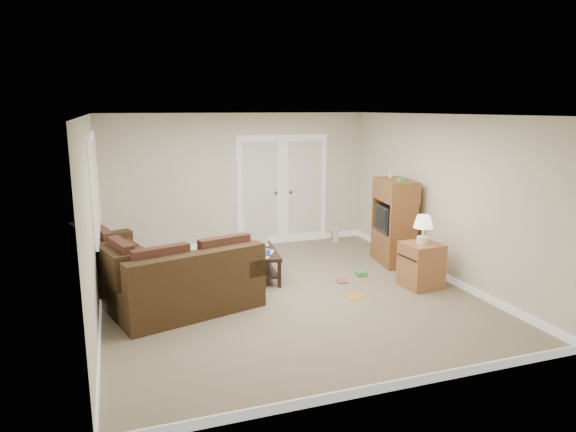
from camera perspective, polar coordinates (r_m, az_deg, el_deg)
name	(u,v)px	position (r m, az deg, el deg)	size (l,w,h in m)	color
floor	(286,294)	(7.38, -0.17, -8.62)	(5.50, 5.50, 0.00)	gray
ceiling	(286,115)	(6.91, -0.19, 11.19)	(5.00, 5.50, 0.02)	white
wall_left	(92,220)	(6.68, -20.93, -0.44)	(0.02, 5.50, 2.50)	silver
wall_right	(441,197)	(8.18, 16.64, 2.01)	(0.02, 5.50, 2.50)	silver
wall_back	(239,181)	(9.64, -5.48, 3.90)	(5.00, 0.02, 2.50)	silver
wall_front	(388,264)	(4.59, 11.03, -5.26)	(5.00, 0.02, 2.50)	silver
baseboards	(286,290)	(7.36, -0.17, -8.25)	(5.00, 5.50, 0.10)	white
french_doors	(283,190)	(9.87, -0.61, 2.88)	(1.80, 0.05, 2.13)	white
window_left	(95,184)	(7.61, -20.64, 3.32)	(0.05, 1.92, 1.42)	white
sectional_sofa	(150,276)	(7.30, -15.07, -6.47)	(2.54, 2.92, 0.86)	#3C2A17
coffee_table	(258,262)	(7.99, -3.31, -5.16)	(0.67, 1.14, 0.74)	black
tv_armoire	(394,221)	(8.79, 11.72, -0.58)	(0.62, 0.96, 1.54)	brown
side_cabinet	(421,261)	(7.78, 14.58, -4.90)	(0.54, 0.54, 1.08)	#A4683C
space_heater	(335,235)	(10.14, 5.22, -2.08)	(0.11, 0.09, 0.28)	white
floor_magazine	(355,297)	(7.31, 7.41, -8.90)	(0.26, 0.20, 0.01)	#C08C22
floor_greenbox	(360,273)	(8.19, 8.06, -6.33)	(0.15, 0.19, 0.08)	#469A47
floor_book	(337,281)	(7.88, 5.47, -7.24)	(0.16, 0.21, 0.02)	brown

